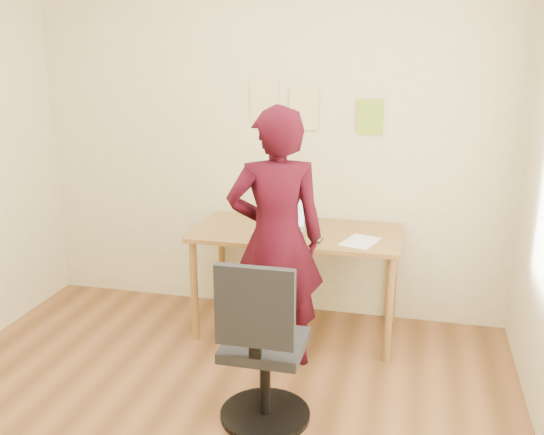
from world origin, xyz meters
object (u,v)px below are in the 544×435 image
(laptop, at_px, (282,224))
(office_chair, at_px, (262,356))
(phone, at_px, (317,240))
(person, at_px, (276,240))
(desk, at_px, (297,243))

(laptop, distance_m, office_chair, 1.18)
(laptop, height_order, phone, laptop)
(phone, bearing_deg, person, -123.21)
(phone, relative_size, person, 0.07)
(phone, distance_m, office_chair, 1.02)
(laptop, distance_m, phone, 0.32)
(desk, relative_size, person, 0.85)
(phone, bearing_deg, desk, 137.25)
(office_chair, bearing_deg, laptop, 97.45)
(laptop, relative_size, person, 0.23)
(desk, distance_m, person, 0.49)
(desk, relative_size, laptop, 3.73)
(desk, bearing_deg, phone, -47.40)
(office_chair, distance_m, person, 0.80)
(laptop, relative_size, office_chair, 0.40)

